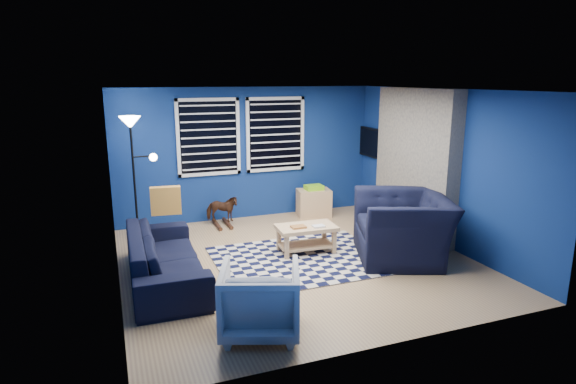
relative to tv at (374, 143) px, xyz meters
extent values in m
plane|color=tan|center=(-2.45, -2.00, -1.40)|extent=(5.00, 5.00, 0.00)
plane|color=white|center=(-2.45, -2.00, 1.10)|extent=(5.00, 5.00, 0.00)
plane|color=navy|center=(-2.45, 0.50, -0.15)|extent=(5.00, 0.00, 5.00)
plane|color=navy|center=(-4.95, -2.00, -0.15)|extent=(0.00, 5.00, 5.00)
plane|color=navy|center=(0.05, -2.00, -0.15)|extent=(0.00, 5.00, 5.00)
cube|color=gray|center=(-0.08, -1.50, -0.15)|extent=(0.26, 2.00, 2.50)
cube|color=black|center=(-0.22, -1.50, -1.05)|extent=(0.04, 0.70, 0.60)
cube|color=gray|center=(-0.35, -1.50, -1.36)|extent=(0.50, 1.20, 0.08)
cube|color=black|center=(-3.20, 0.48, 0.20)|extent=(1.05, 0.02, 1.30)
cube|color=white|center=(-3.20, 0.47, 0.88)|extent=(1.17, 0.05, 0.06)
cube|color=white|center=(-3.20, 0.47, -0.48)|extent=(1.17, 0.05, 0.06)
cube|color=black|center=(-1.90, 0.48, 0.20)|extent=(1.05, 0.02, 1.30)
cube|color=white|center=(-1.90, 0.47, 0.88)|extent=(1.17, 0.05, 0.06)
cube|color=white|center=(-1.90, 0.47, -0.48)|extent=(1.17, 0.05, 0.06)
cube|color=black|center=(0.00, 0.00, 0.00)|extent=(0.06, 1.00, 0.58)
cube|color=black|center=(-0.03, 0.00, 0.00)|extent=(0.01, 0.92, 0.50)
cube|color=black|center=(-2.37, -2.00, -1.39)|extent=(2.50, 2.00, 0.02)
imported|color=black|center=(-4.35, -2.07, -1.06)|extent=(2.33, 0.95, 0.68)
imported|color=black|center=(-0.90, -2.44, -0.92)|extent=(1.84, 1.73, 0.96)
imported|color=gray|center=(-3.58, -3.80, -1.02)|extent=(1.05, 1.07, 0.76)
imported|color=#422115|center=(-3.08, 0.10, -1.08)|extent=(0.46, 0.65, 0.50)
cube|color=tan|center=(-2.17, -1.73, -1.00)|extent=(0.93, 0.57, 0.06)
cube|color=tan|center=(-2.17, -1.73, -1.28)|extent=(0.85, 0.49, 0.03)
cube|color=#995D2B|center=(-2.32, -1.78, -0.95)|extent=(0.23, 0.17, 0.03)
cube|color=silver|center=(-2.02, -1.85, -0.95)|extent=(0.19, 0.14, 0.03)
cube|color=tan|center=(-2.56, -1.93, -1.21)|extent=(0.06, 0.06, 0.36)
cube|color=tan|center=(-1.79, -1.93, -1.21)|extent=(0.06, 0.06, 0.36)
cube|color=tan|center=(-2.56, -1.53, -1.21)|extent=(0.06, 0.06, 0.36)
cube|color=tan|center=(-1.79, -1.53, -1.21)|extent=(0.06, 0.06, 0.36)
cube|color=tan|center=(-1.23, 0.11, -1.14)|extent=(0.69, 0.52, 0.53)
cube|color=black|center=(-1.23, 0.11, -1.14)|extent=(0.60, 0.46, 0.42)
cube|color=#89E11A|center=(-1.23, 0.11, -0.83)|extent=(0.38, 0.31, 0.09)
cylinder|color=black|center=(-4.57, -0.06, -1.38)|extent=(0.26, 0.26, 0.03)
cylinder|color=black|center=(-4.57, -0.06, -0.43)|extent=(0.04, 0.04, 1.92)
cone|color=white|center=(-4.57, -0.06, 0.56)|extent=(0.35, 0.35, 0.19)
sphere|color=white|center=(-4.25, -0.12, -0.02)|extent=(0.13, 0.13, 0.13)
cube|color=gold|center=(-4.20, -1.17, -0.51)|extent=(0.45, 0.18, 0.42)
camera|label=1|loc=(-4.96, -8.27, 1.26)|focal=30.00mm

